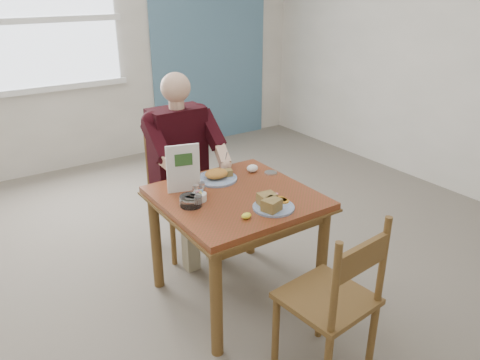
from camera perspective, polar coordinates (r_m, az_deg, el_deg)
floor at (r=3.28m, az=-0.44°, el=-13.74°), size 6.00×6.00×0.00m
wall_back at (r=5.41m, az=-19.11°, el=16.00°), size 5.50×0.00×5.50m
accent_panel at (r=6.02m, az=-3.65°, el=17.79°), size 1.60×0.02×2.80m
lemon_wedge at (r=2.60m, az=0.78°, el=-4.39°), size 0.07×0.05×0.03m
napkin at (r=3.22m, az=1.51°, el=1.43°), size 0.10×0.08×0.05m
metal_dish at (r=3.20m, az=3.76°, el=0.88°), size 0.11×0.11×0.01m
window at (r=5.27m, az=-23.64°, el=17.41°), size 1.72×0.04×1.42m
table at (r=2.94m, az=-0.47°, el=-3.75°), size 0.92×0.92×0.75m
chair_far at (r=3.63m, az=-7.44°, el=-1.22°), size 0.42×0.42×0.95m
chair_near at (r=2.49m, az=11.38°, el=-14.23°), size 0.46×0.46×0.95m
diner at (r=3.43m, az=-7.04°, el=3.31°), size 0.53×0.56×1.39m
near_plate at (r=2.71m, az=3.86°, el=-2.91°), size 0.28×0.28×0.08m
far_plate at (r=3.09m, az=-2.79°, el=0.52°), size 0.34×0.34×0.07m
caddy at (r=2.81m, az=-4.98°, el=-2.06°), size 0.10×0.10×0.07m
shakers at (r=2.85m, az=-5.05°, el=-1.27°), size 0.10×0.06×0.09m
creamer at (r=2.75m, az=-6.01°, el=-2.53°), size 0.15×0.15×0.06m
menu at (r=2.90m, az=-6.94°, el=1.45°), size 0.20×0.07×0.31m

